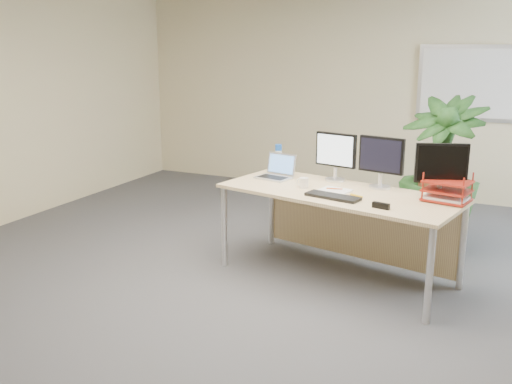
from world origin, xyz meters
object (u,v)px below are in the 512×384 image
at_px(floor_plant, 439,179).
at_px(monitor_left, 336,154).
at_px(laptop, 277,172).
at_px(desk, 344,207).
at_px(monitor_right, 381,159).

relative_size(floor_plant, monitor_left, 3.35).
height_order(monitor_left, laptop, monitor_left).
distance_m(desk, monitor_right, 0.53).
height_order(monitor_left, monitor_right, monitor_right).
bearing_deg(monitor_right, desk, -150.56).
xyz_separation_m(desk, monitor_left, (-0.18, 0.26, 0.43)).
xyz_separation_m(monitor_left, laptop, (-0.54, -0.11, -0.20)).
bearing_deg(laptop, desk, -11.55).
bearing_deg(desk, monitor_left, 124.02).
relative_size(monitor_left, monitor_right, 0.98).
distance_m(desk, floor_plant, 1.16).
xyz_separation_m(monitor_left, monitor_right, (0.45, -0.11, 0.01)).
bearing_deg(monitor_left, laptop, -168.11).
relative_size(floor_plant, monitor_right, 3.27).
height_order(monitor_right, laptop, monitor_right).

